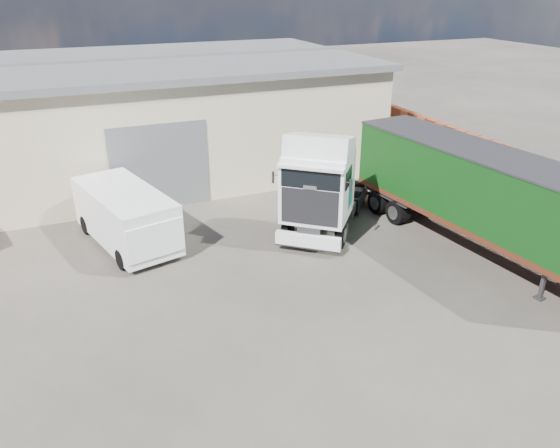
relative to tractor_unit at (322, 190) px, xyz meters
name	(u,v)px	position (x,y,z in m)	size (l,w,h in m)	color
ground	(309,322)	(-3.04, -5.30, -1.71)	(120.00, 120.00, 0.00)	#2B2923
warehouse	(47,123)	(-9.04, 10.70, 0.95)	(30.60, 12.60, 5.42)	beige
brick_boundary_wall	(486,168)	(8.46, 0.70, -0.46)	(0.35, 26.00, 2.50)	brown
tractor_unit	(322,190)	(0.00, 0.00, 0.00)	(5.57, 6.03, 4.07)	black
box_trailer	(479,190)	(4.38, -3.32, 0.49)	(3.44, 11.04, 3.61)	#2D2D30
panel_van	(128,218)	(-6.88, 1.63, -0.65)	(3.22, 5.38, 2.06)	black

